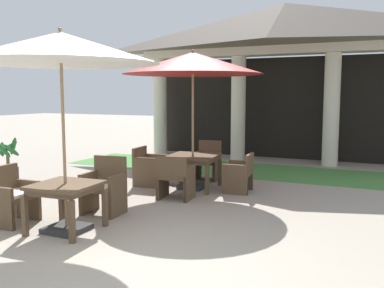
{
  "coord_description": "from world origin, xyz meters",
  "views": [
    {
      "loc": [
        2.8,
        -3.9,
        1.98
      ],
      "look_at": [
        -0.37,
        2.93,
        1.09
      ],
      "focal_mm": 39.81,
      "sensor_mm": 36.0,
      "label": 1
    }
  ],
  "objects": [
    {
      "name": "ground_plane",
      "position": [
        0.0,
        0.0,
        0.0
      ],
      "size": [
        60.0,
        60.0,
        0.0
      ],
      "primitive_type": "plane",
      "color": "#9E9384"
    },
    {
      "name": "background_pavilion",
      "position": [
        0.0,
        8.43,
        3.49
      ],
      "size": [
        9.28,
        2.81,
        4.52
      ],
      "color": "beige",
      "rests_on": "ground"
    },
    {
      "name": "lawn_strip",
      "position": [
        0.0,
        6.67,
        0.0
      ],
      "size": [
        11.08,
        2.25,
        0.01
      ],
      "primitive_type": "cube",
      "color": "#47843D",
      "rests_on": "ground"
    },
    {
      "name": "patio_table_near_foreground",
      "position": [
        -0.9,
        4.1,
        0.61
      ],
      "size": [
        1.08,
        1.08,
        0.71
      ],
      "rotation": [
        0.0,
        0.0,
        0.09
      ],
      "color": "brown",
      "rests_on": "ground"
    },
    {
      "name": "patio_umbrella_near_foreground",
      "position": [
        -0.9,
        4.1,
        2.59
      ],
      "size": [
        2.89,
        2.89,
        2.89
      ],
      "color": "#2D2D2D",
      "rests_on": "ground"
    },
    {
      "name": "patio_chair_near_foreground_east",
      "position": [
        0.1,
        4.2,
        0.38
      ],
      "size": [
        0.57,
        0.62,
        0.79
      ],
      "rotation": [
        0.0,
        0.0,
        -4.62
      ],
      "color": "brown",
      "rests_on": "ground"
    },
    {
      "name": "patio_chair_near_foreground_west",
      "position": [
        -1.9,
        4.01,
        0.4
      ],
      "size": [
        0.64,
        0.68,
        0.83
      ],
      "rotation": [
        0.0,
        0.0,
        -1.48
      ],
      "color": "brown",
      "rests_on": "ground"
    },
    {
      "name": "patio_chair_near_foreground_south",
      "position": [
        -0.8,
        3.1,
        0.41
      ],
      "size": [
        0.66,
        0.57,
        0.83
      ],
      "rotation": [
        0.0,
        0.0,
        0.09
      ],
      "color": "brown",
      "rests_on": "ground"
    },
    {
      "name": "patio_chair_near_foreground_north",
      "position": [
        -0.99,
        5.11,
        0.41
      ],
      "size": [
        0.61,
        0.6,
        0.89
      ],
      "rotation": [
        0.0,
        0.0,
        -3.05
      ],
      "color": "brown",
      "rests_on": "ground"
    },
    {
      "name": "patio_table_mid_left",
      "position": [
        -1.37,
        0.76,
        0.6
      ],
      "size": [
        0.91,
        0.91,
        0.7
      ],
      "rotation": [
        0.0,
        0.0,
        0.06
      ],
      "color": "brown",
      "rests_on": "ground"
    },
    {
      "name": "patio_umbrella_mid_left",
      "position": [
        -1.37,
        0.76,
        2.6
      ],
      "size": [
        2.75,
        2.75,
        2.89
      ],
      "color": "#2D2D2D",
      "rests_on": "ground"
    },
    {
      "name": "patio_chair_mid_left_north",
      "position": [
        -1.43,
        1.76,
        0.44
      ],
      "size": [
        0.65,
        0.55,
        0.94
      ],
      "rotation": [
        0.0,
        0.0,
        -3.08
      ],
      "color": "brown",
      "rests_on": "ground"
    },
    {
      "name": "patio_chair_mid_left_west",
      "position": [
        -2.37,
        0.7,
        0.42
      ],
      "size": [
        0.53,
        0.65,
        0.89
      ],
      "rotation": [
        0.0,
        0.0,
        -1.51
      ],
      "color": "brown",
      "rests_on": "ground"
    },
    {
      "name": "potted_palm_left_edge",
      "position": [
        -4.8,
        2.8,
        0.34
      ],
      "size": [
        0.62,
        0.63,
        1.06
      ],
      "color": "#47423D",
      "rests_on": "ground"
    },
    {
      "name": "terracotta_urn",
      "position": [
        -2.41,
        5.19,
        0.17
      ],
      "size": [
        0.28,
        0.28,
        0.41
      ],
      "color": "#9E5633",
      "rests_on": "ground"
    }
  ]
}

